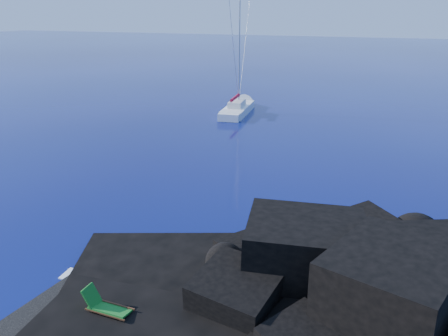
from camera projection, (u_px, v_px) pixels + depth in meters
name	position (u px, v px, depth m)	size (l,w,h in m)	color
ground	(23.00, 311.00, 17.39)	(400.00, 400.00, 0.00)	#030333
beach	(126.00, 331.00, 16.26)	(8.50, 6.00, 0.70)	black
surf_foam	(191.00, 271.00, 20.01)	(10.00, 8.00, 0.06)	white
sailboat	(238.00, 113.00, 50.82)	(2.48, 11.82, 12.39)	white
deck_chair	(109.00, 304.00, 16.25)	(1.80, 0.79, 1.24)	#186D20
towel	(103.00, 308.00, 16.95)	(2.16, 1.02, 0.06)	white
sunbather	(103.00, 305.00, 16.91)	(1.59, 0.39, 0.21)	tan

